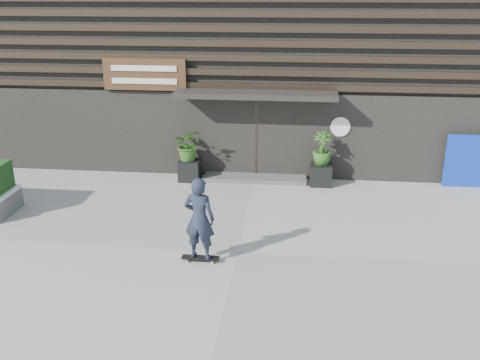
# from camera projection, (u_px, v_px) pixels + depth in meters

# --- Properties ---
(ground) EXTENTS (80.00, 80.00, 0.00)m
(ground) POSITION_uv_depth(u_px,v_px,m) (237.00, 252.00, 11.51)
(ground) COLOR #A29F99
(ground) RESTS_ON ground
(entrance_step) EXTENTS (3.00, 0.80, 0.12)m
(entrance_step) POSITION_uv_depth(u_px,v_px,m) (255.00, 178.00, 15.79)
(entrance_step) COLOR #4C4C4A
(entrance_step) RESTS_ON ground
(planter_pot_left) EXTENTS (0.60, 0.60, 0.60)m
(planter_pot_left) POSITION_uv_depth(u_px,v_px,m) (190.00, 170.00, 15.71)
(planter_pot_left) COLOR black
(planter_pot_left) RESTS_ON ground
(bamboo_left) EXTENTS (0.86, 0.75, 0.96)m
(bamboo_left) POSITION_uv_depth(u_px,v_px,m) (189.00, 144.00, 15.45)
(bamboo_left) COLOR #2D591E
(bamboo_left) RESTS_ON planter_pot_left
(planter_pot_right) EXTENTS (0.60, 0.60, 0.60)m
(planter_pot_right) POSITION_uv_depth(u_px,v_px,m) (321.00, 175.00, 15.33)
(planter_pot_right) COLOR black
(planter_pot_right) RESTS_ON ground
(bamboo_right) EXTENTS (0.54, 0.54, 0.96)m
(bamboo_right) POSITION_uv_depth(u_px,v_px,m) (322.00, 148.00, 15.07)
(bamboo_right) COLOR #2D591E
(bamboo_right) RESTS_ON planter_pot_right
(blue_tarp) EXTENTS (1.61, 0.16, 1.51)m
(blue_tarp) POSITION_uv_depth(u_px,v_px,m) (475.00, 161.00, 15.03)
(blue_tarp) COLOR #0C2DA6
(blue_tarp) RESTS_ON ground
(building) EXTENTS (18.00, 11.00, 8.00)m
(building) POSITION_uv_depth(u_px,v_px,m) (268.00, 27.00, 19.47)
(building) COLOR black
(building) RESTS_ON ground
(skateboarder) EXTENTS (0.78, 0.51, 1.84)m
(skateboarder) POSITION_uv_depth(u_px,v_px,m) (199.00, 219.00, 10.80)
(skateboarder) COLOR black
(skateboarder) RESTS_ON ground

